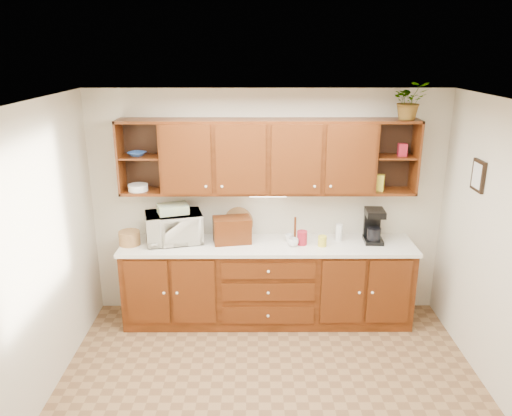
{
  "coord_description": "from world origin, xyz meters",
  "views": [
    {
      "loc": [
        -0.15,
        -3.69,
        3.01
      ],
      "look_at": [
        -0.13,
        1.15,
        1.45
      ],
      "focal_mm": 35.0,
      "sensor_mm": 36.0,
      "label": 1
    }
  ],
  "objects_px": {
    "coffee_maker": "(374,226)",
    "potted_plant": "(410,101)",
    "bread_box": "(232,230)",
    "microwave": "(174,227)"
  },
  "relations": [
    {
      "from": "microwave",
      "to": "potted_plant",
      "type": "relative_size",
      "value": 1.55
    },
    {
      "from": "microwave",
      "to": "bread_box",
      "type": "bearing_deg",
      "value": -16.01
    },
    {
      "from": "coffee_maker",
      "to": "potted_plant",
      "type": "bearing_deg",
      "value": 8.21
    },
    {
      "from": "coffee_maker",
      "to": "microwave",
      "type": "bearing_deg",
      "value": -176.96
    },
    {
      "from": "microwave",
      "to": "coffee_maker",
      "type": "relative_size",
      "value": 1.6
    },
    {
      "from": "microwave",
      "to": "bread_box",
      "type": "xyz_separation_m",
      "value": [
        0.65,
        -0.02,
        -0.02
      ]
    },
    {
      "from": "bread_box",
      "to": "coffee_maker",
      "type": "relative_size",
      "value": 1.08
    },
    {
      "from": "coffee_maker",
      "to": "potted_plant",
      "type": "distance_m",
      "value": 1.39
    },
    {
      "from": "bread_box",
      "to": "potted_plant",
      "type": "relative_size",
      "value": 1.04
    },
    {
      "from": "microwave",
      "to": "coffee_maker",
      "type": "distance_m",
      "value": 2.22
    }
  ]
}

